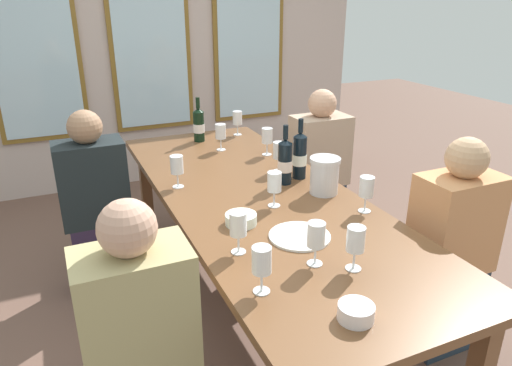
{
  "coord_description": "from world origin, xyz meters",
  "views": [
    {
      "loc": [
        -0.92,
        -2.02,
        1.7
      ],
      "look_at": [
        0.0,
        0.03,
        0.79
      ],
      "focal_mm": 33.09,
      "sensor_mm": 36.0,
      "label": 1
    }
  ],
  "objects": [
    {
      "name": "seated_person_0",
      "position": [
        -0.75,
        0.65,
        0.53
      ],
      "size": [
        0.38,
        0.24,
        1.11
      ],
      "color": "#30223C",
      "rests_on": "ground"
    },
    {
      "name": "ground_plane",
      "position": [
        0.0,
        0.0,
        0.0
      ],
      "size": [
        12.0,
        12.0,
        0.0
      ],
      "primitive_type": "plane",
      "color": "brown"
    },
    {
      "name": "white_plate_0",
      "position": [
        -0.03,
        -0.49,
        0.74
      ],
      "size": [
        0.26,
        0.26,
        0.01
      ],
      "primitive_type": "cylinder",
      "color": "white",
      "rests_on": "dining_table"
    },
    {
      "name": "tasting_bowl_1",
      "position": [
        -0.21,
        -0.28,
        0.76
      ],
      "size": [
        0.14,
        0.14,
        0.05
      ],
      "primitive_type": "cylinder",
      "color": "white",
      "rests_on": "dining_table"
    },
    {
      "name": "seated_person_2",
      "position": [
        -0.75,
        -0.66,
        0.53
      ],
      "size": [
        0.38,
        0.24,
        1.11
      ],
      "color": "#2C263D",
      "rests_on": "ground"
    },
    {
      "name": "wine_glass_7",
      "position": [
        0.25,
        0.26,
        0.86
      ],
      "size": [
        0.07,
        0.07,
        0.17
      ],
      "color": "white",
      "rests_on": "dining_table"
    },
    {
      "name": "wine_glass_9",
      "position": [
        0.08,
        0.76,
        0.86
      ],
      "size": [
        0.07,
        0.07,
        0.17
      ],
      "color": "white",
      "rests_on": "dining_table"
    },
    {
      "name": "dining_table",
      "position": [
        0.0,
        0.0,
        0.67
      ],
      "size": [
        0.92,
        2.47,
        0.74
      ],
      "color": "brown",
      "rests_on": "ground"
    },
    {
      "name": "wine_glass_0",
      "position": [
        0.31,
        0.55,
        0.86
      ],
      "size": [
        0.07,
        0.07,
        0.17
      ],
      "color": "white",
      "rests_on": "dining_table"
    },
    {
      "name": "wine_glass_8",
      "position": [
        0.37,
        -0.39,
        0.86
      ],
      "size": [
        0.07,
        0.07,
        0.17
      ],
      "color": "white",
      "rests_on": "dining_table"
    },
    {
      "name": "wine_glass_3",
      "position": [
        0.01,
        -0.16,
        0.86
      ],
      "size": [
        0.07,
        0.07,
        0.17
      ],
      "color": "white",
      "rests_on": "dining_table"
    },
    {
      "name": "seated_person_1",
      "position": [
        0.75,
        0.63,
        0.53
      ],
      "size": [
        0.38,
        0.24,
        1.11
      ],
      "color": "#273444",
      "rests_on": "ground"
    },
    {
      "name": "wine_bottle_1",
      "position": [
        0.3,
        0.12,
        0.87
      ],
      "size": [
        0.08,
        0.08,
        0.34
      ],
      "color": "black",
      "rests_on": "dining_table"
    },
    {
      "name": "wine_bottle_0",
      "position": [
        0.01,
        1.02,
        0.86
      ],
      "size": [
        0.08,
        0.08,
        0.3
      ],
      "color": "black",
      "rests_on": "dining_table"
    },
    {
      "name": "wine_glass_2",
      "position": [
        -0.34,
        -0.78,
        0.86
      ],
      "size": [
        0.07,
        0.07,
        0.17
      ],
      "color": "white",
      "rests_on": "dining_table"
    },
    {
      "name": "metal_pitcher",
      "position": [
        0.31,
        -0.12,
        0.84
      ],
      "size": [
        0.16,
        0.16,
        0.19
      ],
      "color": "silver",
      "rests_on": "dining_table"
    },
    {
      "name": "wine_glass_1",
      "position": [
        -0.35,
        0.26,
        0.86
      ],
      "size": [
        0.07,
        0.07,
        0.17
      ],
      "color": "white",
      "rests_on": "dining_table"
    },
    {
      "name": "wine_bottle_2",
      "position": [
        0.19,
        0.08,
        0.86
      ],
      "size": [
        0.08,
        0.08,
        0.32
      ],
      "color": "black",
      "rests_on": "dining_table"
    },
    {
      "name": "tasting_bowl_0",
      "position": [
        -0.13,
        -1.03,
        0.77
      ],
      "size": [
        0.12,
        0.12,
        0.05
      ],
      "primitive_type": "cylinder",
      "color": "white",
      "rests_on": "dining_table"
    },
    {
      "name": "back_wall_with_windows",
      "position": [
        0.0,
        2.36,
        1.45
      ],
      "size": [
        4.12,
        0.1,
        2.9
      ],
      "color": "#C0ACA4",
      "rests_on": "ground"
    },
    {
      "name": "seated_person_3",
      "position": [
        0.75,
        -0.59,
        0.53
      ],
      "size": [
        0.38,
        0.24,
        1.11
      ],
      "color": "#22303F",
      "rests_on": "ground"
    },
    {
      "name": "wine_glass_10",
      "position": [
        0.31,
        1.05,
        0.86
      ],
      "size": [
        0.07,
        0.07,
        0.17
      ],
      "color": "white",
      "rests_on": "dining_table"
    },
    {
      "name": "wine_glass_4",
      "position": [
        -0.08,
        -0.7,
        0.86
      ],
      "size": [
        0.07,
        0.07,
        0.17
      ],
      "color": "white",
      "rests_on": "dining_table"
    },
    {
      "name": "wine_glass_6",
      "position": [
        0.03,
        -0.79,
        0.86
      ],
      "size": [
        0.07,
        0.07,
        0.17
      ],
      "color": "white",
      "rests_on": "dining_table"
    },
    {
      "name": "wine_glass_5",
      "position": [
        -0.31,
        -0.5,
        0.86
      ],
      "size": [
        0.07,
        0.07,
        0.17
      ],
      "color": "white",
      "rests_on": "dining_table"
    }
  ]
}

